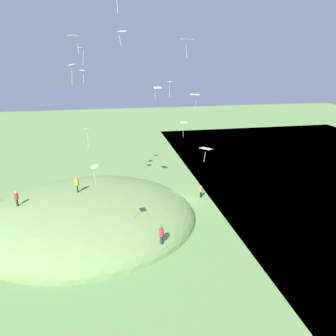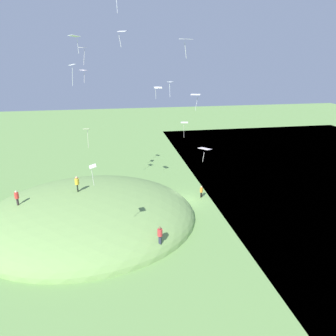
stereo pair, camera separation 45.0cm
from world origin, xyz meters
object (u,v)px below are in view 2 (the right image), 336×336
(person_with_child, at_px, (77,182))
(person_near_shore, at_px, (17,196))
(kite_5, at_px, (184,123))
(kite_0, at_px, (158,88))
(kite_7, at_px, (83,49))
(kite_3, at_px, (84,71))
(kite_1, at_px, (93,168))
(kite_4, at_px, (196,95))
(kite_8, at_px, (122,32))
(kite_10, at_px, (205,149))
(kite_2, at_px, (87,131))
(kite_11, at_px, (74,37))
(kite_12, at_px, (72,67))
(kite_6, at_px, (186,40))
(kite_13, at_px, (171,83))
(person_watching_kites, at_px, (160,233))
(person_on_hilltop, at_px, (201,190))

(person_with_child, height_order, person_near_shore, person_with_child)
(person_near_shore, bearing_deg, kite_5, -53.24)
(kite_0, distance_m, kite_7, 9.82)
(kite_3, xyz_separation_m, kite_7, (-0.05, -1.02, 2.43))
(person_with_child, height_order, kite_1, kite_1)
(kite_4, distance_m, kite_8, 12.49)
(kite_0, distance_m, kite_5, 6.06)
(kite_7, relative_size, kite_10, 1.63)
(kite_2, height_order, kite_11, kite_11)
(person_with_child, distance_m, kite_8, 16.22)
(kite_5, bearing_deg, kite_12, 14.96)
(kite_2, relative_size, kite_6, 1.38)
(person_near_shore, relative_size, kite_6, 1.03)
(kite_3, distance_m, kite_6, 14.97)
(kite_12, distance_m, kite_13, 11.05)
(kite_1, height_order, kite_5, kite_1)
(kite_1, height_order, kite_3, kite_3)
(person_with_child, distance_m, kite_6, 18.70)
(kite_3, bearing_deg, kite_7, -92.59)
(kite_1, relative_size, kite_12, 0.72)
(kite_5, relative_size, kite_8, 1.46)
(kite_5, height_order, kite_6, kite_6)
(kite_3, bearing_deg, person_watching_kites, 114.93)
(kite_2, bearing_deg, person_with_child, 13.72)
(kite_0, height_order, kite_4, kite_0)
(kite_0, distance_m, kite_13, 2.18)
(kite_5, height_order, kite_13, kite_13)
(person_on_hilltop, distance_m, kite_5, 9.14)
(kite_0, height_order, kite_10, kite_0)
(kite_5, distance_m, kite_7, 15.32)
(kite_0, bearing_deg, kite_13, 128.47)
(person_near_shore, distance_m, kite_1, 13.87)
(kite_5, distance_m, kite_12, 15.51)
(kite_13, bearing_deg, kite_6, 87.72)
(kite_2, height_order, kite_3, kite_3)
(kite_5, xyz_separation_m, kite_8, (7.94, 7.92, 10.41))
(person_near_shore, relative_size, kite_10, 1.34)
(person_watching_kites, relative_size, kite_6, 1.12)
(person_on_hilltop, distance_m, kite_4, 12.21)
(kite_0, bearing_deg, kite_10, 98.32)
(person_watching_kites, distance_m, kite_2, 13.41)
(kite_7, relative_size, kite_13, 1.13)
(person_near_shore, distance_m, kite_7, 18.29)
(kite_3, relative_size, kite_13, 0.87)
(kite_2, xyz_separation_m, kite_13, (-9.70, -3.54, 4.56))
(person_with_child, relative_size, kite_10, 1.47)
(kite_1, relative_size, kite_3, 1.08)
(person_with_child, distance_m, kite_12, 12.45)
(person_on_hilltop, relative_size, kite_5, 0.76)
(person_near_shore, distance_m, kite_13, 21.01)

